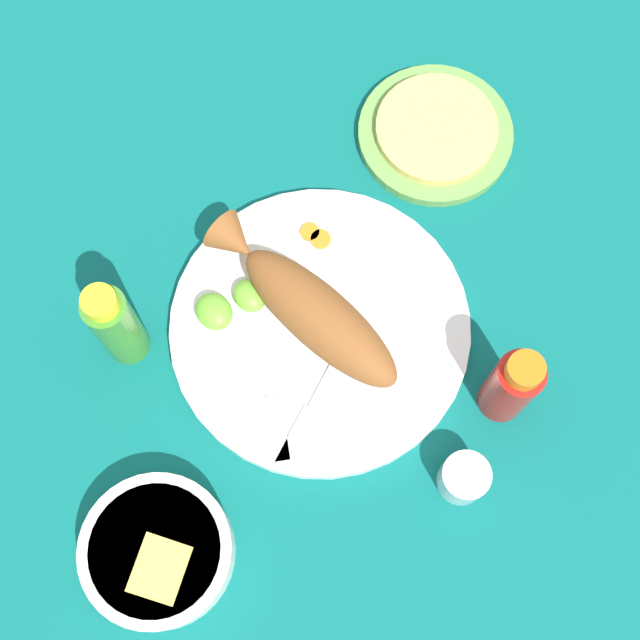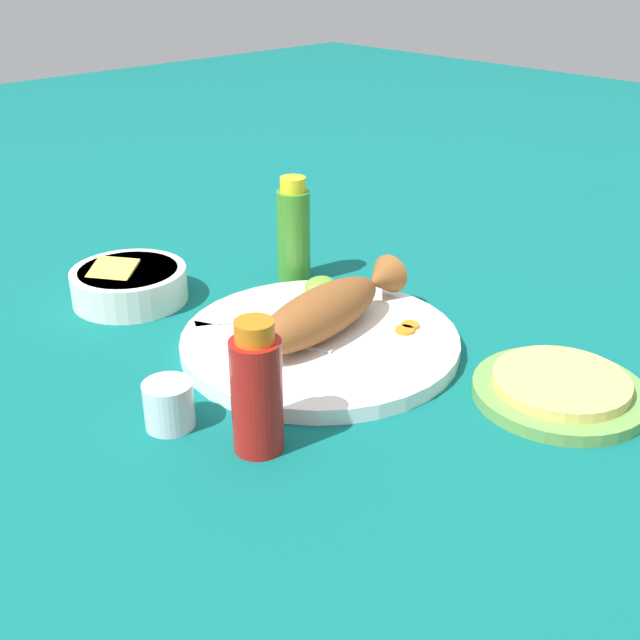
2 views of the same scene
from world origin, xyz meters
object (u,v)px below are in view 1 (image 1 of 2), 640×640
(hot_sauce_bottle_red, at_px, (512,386))
(guacamole_bowl, at_px, (158,551))
(salt_cup, at_px, (463,478))
(fork_far, at_px, (271,387))
(hot_sauce_bottle_green, at_px, (116,325))
(fork_near, at_px, (316,401))
(main_plate, at_px, (320,328))
(tortilla_plate, at_px, (435,134))
(fried_fish, at_px, (308,307))

(hot_sauce_bottle_red, relative_size, guacamole_bowl, 0.89)
(hot_sauce_bottle_red, xyz_separation_m, salt_cup, (0.04, -0.09, -0.04))
(fork_far, xyz_separation_m, guacamole_bowl, (0.07, -0.19, 0.01))
(fork_far, height_order, hot_sauce_bottle_green, hot_sauce_bottle_green)
(salt_cup, bearing_deg, fork_near, -156.27)
(main_plate, bearing_deg, fork_far, -74.68)
(main_plate, height_order, fork_near, fork_near)
(main_plate, bearing_deg, hot_sauce_bottle_red, 29.87)
(fork_near, relative_size, hot_sauce_bottle_red, 1.28)
(fork_far, distance_m, salt_cup, 0.22)
(salt_cup, relative_size, tortilla_plate, 0.27)
(main_plate, distance_m, hot_sauce_bottle_red, 0.22)
(main_plate, height_order, hot_sauce_bottle_red, hot_sauce_bottle_red)
(fork_far, bearing_deg, hot_sauce_bottle_green, -117.68)
(fried_fish, relative_size, hot_sauce_bottle_green, 1.75)
(fork_near, height_order, guacamole_bowl, guacamole_bowl)
(fork_near, height_order, fork_far, same)
(salt_cup, bearing_deg, hot_sauce_bottle_green, -150.89)
(fork_far, relative_size, hot_sauce_bottle_green, 1.13)
(main_plate, height_order, tortilla_plate, main_plate)
(fried_fish, bearing_deg, main_plate, 0.00)
(hot_sauce_bottle_red, bearing_deg, fork_near, -126.34)
(salt_cup, bearing_deg, tortilla_plate, 143.41)
(fork_near, bearing_deg, fried_fish, -148.35)
(fork_far, distance_m, hot_sauce_bottle_green, 0.18)
(hot_sauce_bottle_green, xyz_separation_m, tortilla_plate, (0.01, 0.43, -0.06))
(hot_sauce_bottle_red, distance_m, tortilla_plate, 0.33)
(guacamole_bowl, bearing_deg, fork_near, 96.32)
(fried_fish, distance_m, guacamole_bowl, 0.29)
(fried_fish, relative_size, fork_near, 1.51)
(hot_sauce_bottle_red, xyz_separation_m, hot_sauce_bottle_green, (-0.30, -0.28, 0.01))
(fork_near, height_order, tortilla_plate, fork_near)
(hot_sauce_bottle_green, relative_size, guacamole_bowl, 0.98)
(hot_sauce_bottle_green, height_order, tortilla_plate, hot_sauce_bottle_green)
(main_plate, distance_m, tortilla_plate, 0.28)
(tortilla_plate, bearing_deg, guacamole_bowl, -69.94)
(salt_cup, bearing_deg, fork_far, -153.97)
(fork_far, relative_size, tortilla_plate, 0.92)
(fried_fish, relative_size, hot_sauce_bottle_red, 1.93)
(guacamole_bowl, bearing_deg, main_plate, 107.77)
(salt_cup, bearing_deg, guacamole_bowl, -114.79)
(hot_sauce_bottle_red, distance_m, salt_cup, 0.11)
(fried_fish, relative_size, fork_far, 1.56)
(hot_sauce_bottle_red, height_order, tortilla_plate, hot_sauce_bottle_red)
(guacamole_bowl, bearing_deg, tortilla_plate, 110.06)
(salt_cup, distance_m, tortilla_plate, 0.41)
(fork_near, bearing_deg, guacamole_bowl, -18.57)
(main_plate, relative_size, salt_cup, 6.54)
(hot_sauce_bottle_red, bearing_deg, main_plate, -150.13)
(main_plate, xyz_separation_m, fork_near, (0.06, -0.06, 0.01))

